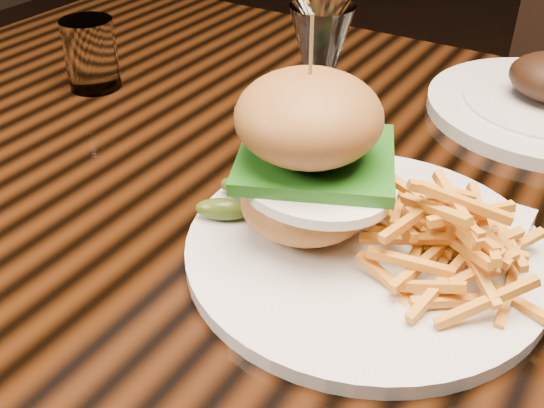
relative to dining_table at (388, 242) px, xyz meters
The scene contains 5 objects.
dining_table is the anchor object (origin of this frame).
burger_plate 0.18m from the dining_table, 83.56° to the right, with size 0.34×0.34×0.22m.
ramekin 0.16m from the dining_table, 27.40° to the right, with size 0.08×0.08×0.04m, color silver.
wine_glass 0.23m from the dining_table, behind, with size 0.07×0.07×0.18m.
water_tumbler 0.49m from the dining_table, behind, with size 0.07×0.07×0.10m, color white.
Camera 1 is at (0.19, -0.57, 1.13)m, focal length 42.00 mm.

